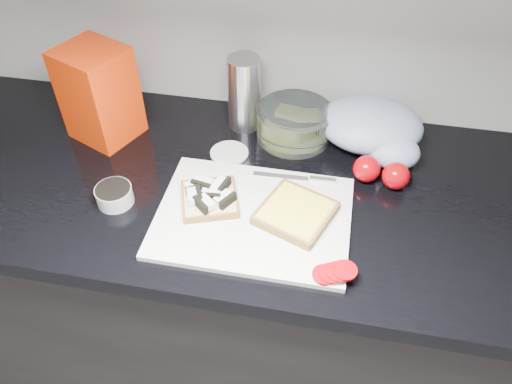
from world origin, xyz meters
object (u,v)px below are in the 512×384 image
bread_bag (99,94)px  steel_canister (244,93)px  cutting_board (253,217)px  glass_bowl (294,123)px

bread_bag → steel_canister: bearing=39.8°
cutting_board → steel_canister: bearing=105.0°
cutting_board → steel_canister: 0.34m
cutting_board → bread_bag: bearing=151.9°
bread_bag → cutting_board: bearing=-4.5°
cutting_board → bread_bag: 0.48m
cutting_board → glass_bowl: bearing=81.6°
glass_bowl → steel_canister: size_ratio=0.98×
cutting_board → steel_canister: (-0.09, 0.32, 0.09)m
bread_bag → glass_bowl: bearing=32.8°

